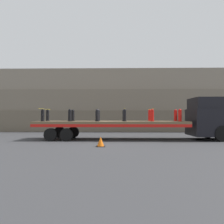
# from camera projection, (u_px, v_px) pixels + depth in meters

# --- Properties ---
(ground_plane) EXTENTS (120.00, 120.00, 0.00)m
(ground_plane) POSITION_uv_depth(u_px,v_px,m) (111.00, 139.00, 15.89)
(ground_plane) COLOR #38383A
(rock_cliff) EXTENTS (60.00, 3.30, 6.90)m
(rock_cliff) POSITION_uv_depth(u_px,v_px,m) (113.00, 101.00, 24.89)
(rock_cliff) COLOR #665B4C
(rock_cliff) RESTS_ON ground_plane
(truck_cab) EXTENTS (2.52, 2.73, 3.01)m
(truck_cab) POSITION_uv_depth(u_px,v_px,m) (209.00, 119.00, 15.77)
(truck_cab) COLOR black
(truck_cab) RESTS_ON ground_plane
(flatbed_trailer) EXTENTS (10.89, 2.65, 1.34)m
(flatbed_trailer) POSITION_uv_depth(u_px,v_px,m) (104.00, 124.00, 15.92)
(flatbed_trailer) COLOR brown
(flatbed_trailer) RESTS_ON ground_plane
(fire_hydrant_black_near_0) EXTENTS (0.29, 0.46, 0.87)m
(fire_hydrant_black_near_0) POSITION_uv_depth(u_px,v_px,m) (43.00, 115.00, 15.46)
(fire_hydrant_black_near_0) COLOR black
(fire_hydrant_black_near_0) RESTS_ON flatbed_trailer
(fire_hydrant_black_far_0) EXTENTS (0.29, 0.46, 0.87)m
(fire_hydrant_black_far_0) POSITION_uv_depth(u_px,v_px,m) (48.00, 115.00, 16.59)
(fire_hydrant_black_far_0) COLOR black
(fire_hydrant_black_far_0) RESTS_ON flatbed_trailer
(fire_hydrant_black_near_1) EXTENTS (0.29, 0.46, 0.87)m
(fire_hydrant_black_near_1) POSITION_uv_depth(u_px,v_px,m) (70.00, 115.00, 15.42)
(fire_hydrant_black_near_1) COLOR black
(fire_hydrant_black_near_1) RESTS_ON flatbed_trailer
(fire_hydrant_black_far_1) EXTENTS (0.29, 0.46, 0.87)m
(fire_hydrant_black_far_1) POSITION_uv_depth(u_px,v_px,m) (73.00, 115.00, 16.54)
(fire_hydrant_black_far_1) COLOR black
(fire_hydrant_black_far_1) RESTS_ON flatbed_trailer
(fire_hydrant_black_near_2) EXTENTS (0.29, 0.46, 0.87)m
(fire_hydrant_black_near_2) POSITION_uv_depth(u_px,v_px,m) (97.00, 115.00, 15.38)
(fire_hydrant_black_near_2) COLOR black
(fire_hydrant_black_near_2) RESTS_ON flatbed_trailer
(fire_hydrant_black_far_2) EXTENTS (0.29, 0.46, 0.87)m
(fire_hydrant_black_far_2) POSITION_uv_depth(u_px,v_px,m) (98.00, 115.00, 16.50)
(fire_hydrant_black_far_2) COLOR black
(fire_hydrant_black_far_2) RESTS_ON flatbed_trailer
(fire_hydrant_black_near_3) EXTENTS (0.29, 0.46, 0.87)m
(fire_hydrant_black_near_3) POSITION_uv_depth(u_px,v_px,m) (125.00, 115.00, 15.34)
(fire_hydrant_black_near_3) COLOR black
(fire_hydrant_black_near_3) RESTS_ON flatbed_trailer
(fire_hydrant_black_far_3) EXTENTS (0.29, 0.46, 0.87)m
(fire_hydrant_black_far_3) POSITION_uv_depth(u_px,v_px,m) (124.00, 115.00, 16.46)
(fire_hydrant_black_far_3) COLOR black
(fire_hydrant_black_far_3) RESTS_ON flatbed_trailer
(fire_hydrant_red_near_4) EXTENTS (0.29, 0.46, 0.87)m
(fire_hydrant_red_near_4) POSITION_uv_depth(u_px,v_px,m) (152.00, 115.00, 15.30)
(fire_hydrant_red_near_4) COLOR red
(fire_hydrant_red_near_4) RESTS_ON flatbed_trailer
(fire_hydrant_red_far_4) EXTENTS (0.29, 0.46, 0.87)m
(fire_hydrant_red_far_4) POSITION_uv_depth(u_px,v_px,m) (150.00, 115.00, 16.42)
(fire_hydrant_red_far_4) COLOR red
(fire_hydrant_red_far_4) RESTS_ON flatbed_trailer
(fire_hydrant_red_near_5) EXTENTS (0.29, 0.46, 0.87)m
(fire_hydrant_red_near_5) POSITION_uv_depth(u_px,v_px,m) (180.00, 115.00, 15.26)
(fire_hydrant_red_near_5) COLOR red
(fire_hydrant_red_near_5) RESTS_ON flatbed_trailer
(fire_hydrant_red_far_5) EXTENTS (0.29, 0.46, 0.87)m
(fire_hydrant_red_far_5) POSITION_uv_depth(u_px,v_px,m) (176.00, 115.00, 16.38)
(fire_hydrant_red_far_5) COLOR red
(fire_hydrant_red_far_5) RESTS_ON flatbed_trailer
(cargo_strap_rear) EXTENTS (0.05, 2.76, 0.01)m
(cargo_strap_rear) POSITION_uv_depth(u_px,v_px,m) (45.00, 109.00, 16.03)
(cargo_strap_rear) COLOR yellow
(cargo_strap_rear) RESTS_ON fire_hydrant_black_near_0
(cargo_strap_middle) EXTENTS (0.05, 2.76, 0.01)m
(cargo_strap_middle) POSITION_uv_depth(u_px,v_px,m) (124.00, 109.00, 15.91)
(cargo_strap_middle) COLOR yellow
(cargo_strap_middle) RESTS_ON fire_hydrant_black_near_3
(cargo_strap_front) EXTENTS (0.05, 2.76, 0.01)m
(cargo_strap_front) POSITION_uv_depth(u_px,v_px,m) (151.00, 109.00, 15.87)
(cargo_strap_front) COLOR yellow
(cargo_strap_front) RESTS_ON fire_hydrant_red_near_4
(traffic_cone) EXTENTS (0.51, 0.51, 0.55)m
(traffic_cone) POSITION_uv_depth(u_px,v_px,m) (101.00, 142.00, 12.18)
(traffic_cone) COLOR black
(traffic_cone) RESTS_ON ground_plane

